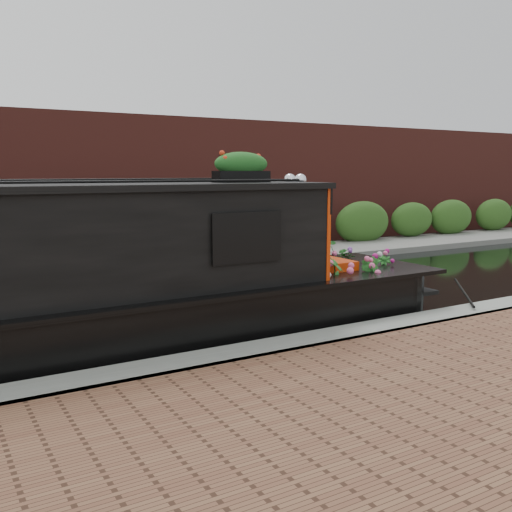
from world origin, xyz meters
TOP-DOWN VIEW (x-y plane):
  - ground at (0.00, 0.00)m, footprint 80.00×80.00m
  - near_bank_coping at (0.00, -3.30)m, footprint 40.00×0.60m
  - far_bank_path at (0.00, 4.20)m, footprint 40.00×2.40m
  - far_hedge at (0.00, 5.10)m, footprint 40.00×1.10m
  - far_brick_wall at (0.00, 7.20)m, footprint 40.00×1.00m
  - narrowboat at (-2.71, -1.76)m, footprint 12.31×2.18m
  - rope_fender at (3.98, -1.77)m, footprint 0.38×0.43m

SIDE VIEW (x-z plane):
  - ground at x=0.00m, z-range 0.00..0.00m
  - near_bank_coping at x=0.00m, z-range -0.25..0.25m
  - far_bank_path at x=0.00m, z-range -0.17..0.17m
  - far_hedge at x=0.00m, z-range -1.40..1.40m
  - far_brick_wall at x=0.00m, z-range -4.00..4.00m
  - rope_fender at x=3.98m, z-range 0.00..0.38m
  - narrowboat at x=-2.71m, z-range -0.59..2.31m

